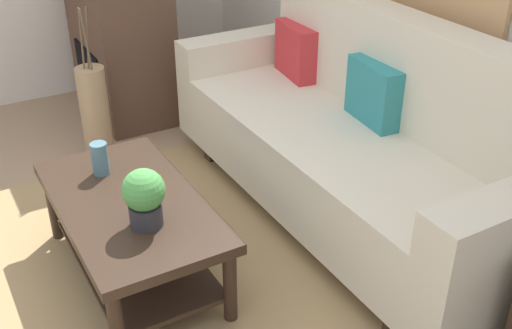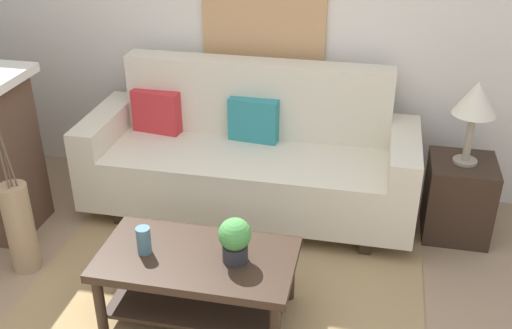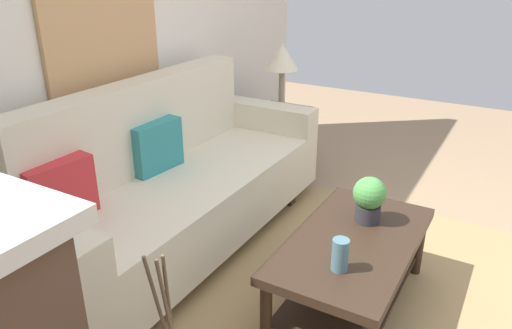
% 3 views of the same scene
% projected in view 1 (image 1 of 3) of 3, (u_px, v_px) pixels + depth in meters
% --- Properties ---
extents(ground_plane, '(8.98, 8.98, 0.00)m').
position_uv_depth(ground_plane, '(61.00, 315.00, 2.78)').
color(ground_plane, '#9E7F60').
extents(area_rug, '(2.40, 2.15, 0.01)m').
position_uv_depth(area_rug, '(165.00, 278.00, 2.99)').
color(area_rug, '#A38456').
rests_on(area_rug, ground_plane).
extents(couch, '(2.35, 0.84, 1.08)m').
position_uv_depth(couch, '(351.00, 141.00, 3.30)').
color(couch, beige).
rests_on(couch, ground_plane).
extents(throw_pillow_crimson, '(0.37, 0.17, 0.32)m').
position_uv_depth(throw_pillow_crimson, '(296.00, 51.00, 3.79)').
color(throw_pillow_crimson, red).
rests_on(throw_pillow_crimson, couch).
extents(throw_pillow_teal, '(0.37, 0.16, 0.32)m').
position_uv_depth(throw_pillow_teal, '(374.00, 93.00, 3.23)').
color(throw_pillow_teal, teal).
rests_on(throw_pillow_teal, couch).
extents(coffee_table, '(1.10, 0.60, 0.43)m').
position_uv_depth(coffee_table, '(131.00, 221.00, 2.86)').
color(coffee_table, '#332319').
rests_on(coffee_table, ground_plane).
extents(tabletop_vase, '(0.08, 0.08, 0.16)m').
position_uv_depth(tabletop_vase, '(100.00, 159.00, 2.97)').
color(tabletop_vase, slate).
rests_on(tabletop_vase, coffee_table).
extents(potted_plant_tabletop, '(0.18, 0.18, 0.26)m').
position_uv_depth(potted_plant_tabletop, '(144.00, 196.00, 2.57)').
color(potted_plant_tabletop, '#2D2D33').
rests_on(potted_plant_tabletop, coffee_table).
extents(fireplace, '(1.02, 0.58, 1.16)m').
position_uv_depth(fireplace, '(120.00, 33.00, 4.38)').
color(fireplace, brown).
rests_on(fireplace, ground_plane).
extents(floor_vase, '(0.18, 0.18, 0.61)m').
position_uv_depth(floor_vase, '(95.00, 114.00, 3.88)').
color(floor_vase, tan).
rests_on(floor_vase, ground_plane).
extents(floor_vase_branch_a, '(0.05, 0.03, 0.36)m').
position_uv_depth(floor_vase_branch_a, '(86.00, 40.00, 3.63)').
color(floor_vase_branch_a, brown).
rests_on(floor_vase_branch_a, floor_vase).
extents(floor_vase_branch_b, '(0.05, 0.05, 0.36)m').
position_uv_depth(floor_vase_branch_b, '(87.00, 38.00, 3.66)').
color(floor_vase_branch_b, brown).
rests_on(floor_vase_branch_b, floor_vase).
extents(floor_vase_branch_c, '(0.04, 0.03, 0.36)m').
position_uv_depth(floor_vase_branch_c, '(81.00, 39.00, 3.64)').
color(floor_vase_branch_c, brown).
rests_on(floor_vase_branch_c, floor_vase).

